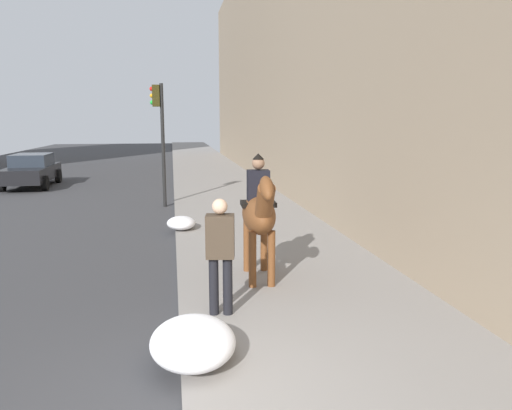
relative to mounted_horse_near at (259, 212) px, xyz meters
name	(u,v)px	position (x,y,z in m)	size (l,w,h in m)	color
sidewalk_slab	(376,390)	(-3.65, -0.62, -1.27)	(120.00, 4.10, 0.12)	gray
mounted_horse_near	(259,212)	(0.00, 0.00, 0.00)	(2.15, 0.63, 2.22)	brown
pedestrian_greeting	(220,249)	(-1.44, 0.82, -0.23)	(0.32, 0.44, 1.70)	black
car_near_lane	(32,170)	(14.68, 7.61, -0.59)	(4.44, 1.97, 1.44)	black
traffic_light_near_curb	(160,126)	(8.51, 1.83, 1.41)	(0.20, 0.44, 4.10)	black
snow_pile_near	(193,342)	(-2.76, 1.28, -0.98)	(1.30, 1.00, 0.45)	white
snow_pile_far	(181,223)	(4.34, 1.28, -1.05)	(0.95, 0.73, 0.33)	white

